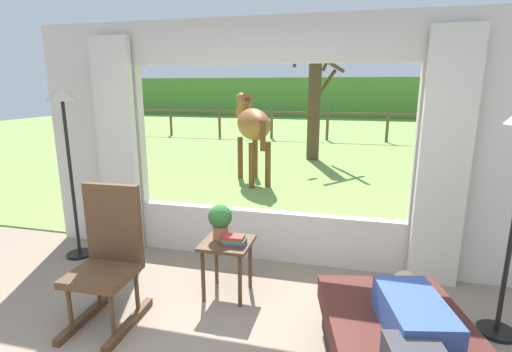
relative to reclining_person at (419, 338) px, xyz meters
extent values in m
cube|color=beige|center=(-3.31, 1.85, 0.75)|extent=(1.15, 0.12, 2.55)
cube|color=beige|center=(0.74, 1.85, 0.75)|extent=(1.15, 0.12, 2.55)
cube|color=beige|center=(-1.29, 1.85, -0.25)|extent=(2.90, 0.12, 0.55)
cube|color=beige|center=(-1.29, 1.85, 1.80)|extent=(2.90, 0.12, 0.45)
cube|color=beige|center=(-2.98, 1.71, 0.68)|extent=(0.44, 0.10, 2.40)
cube|color=beige|center=(0.40, 1.71, 0.68)|extent=(0.44, 0.10, 2.40)
cube|color=#759E47|center=(-1.29, 12.75, -0.51)|extent=(36.00, 21.68, 0.02)
cube|color=#4E8436|center=(-1.29, 22.59, 0.68)|extent=(36.00, 2.00, 2.40)
cube|color=#334C8C|center=(0.00, 0.20, 0.01)|extent=(0.46, 0.66, 0.22)
sphere|color=tan|center=(0.00, 0.58, 0.01)|extent=(0.20, 0.20, 0.20)
cube|color=#4C331E|center=(-2.27, 0.34, -0.08)|extent=(0.50, 0.50, 0.06)
cube|color=#4C331E|center=(-2.28, 0.55, 0.26)|extent=(0.48, 0.08, 0.68)
cube|color=#4C331E|center=(-2.47, 0.33, -0.49)|extent=(0.09, 0.68, 0.06)
cube|color=#4C331E|center=(-2.07, 0.35, -0.49)|extent=(0.09, 0.68, 0.06)
cylinder|color=#4C331E|center=(-2.44, 0.15, -0.29)|extent=(0.04, 0.04, 0.38)
cylinder|color=#4C331E|center=(-2.08, 0.17, -0.29)|extent=(0.04, 0.04, 0.38)
cylinder|color=#4C331E|center=(-2.45, 0.51, -0.29)|extent=(0.04, 0.04, 0.38)
cylinder|color=#4C331E|center=(-2.09, 0.53, -0.29)|extent=(0.04, 0.04, 0.38)
cube|color=#4C331E|center=(-1.46, 1.02, -0.02)|extent=(0.44, 0.44, 0.03)
cylinder|color=#4C331E|center=(-1.63, 0.85, -0.28)|extent=(0.04, 0.04, 0.49)
cylinder|color=#4C331E|center=(-1.29, 0.85, -0.28)|extent=(0.04, 0.04, 0.49)
cylinder|color=#4C331E|center=(-1.63, 1.19, -0.28)|extent=(0.04, 0.04, 0.49)
cylinder|color=#4C331E|center=(-1.29, 1.19, -0.28)|extent=(0.04, 0.04, 0.49)
cylinder|color=#9E6042|center=(-1.54, 1.08, 0.06)|extent=(0.14, 0.14, 0.12)
sphere|color=#2D6B2D|center=(-1.54, 1.08, 0.21)|extent=(0.22, 0.22, 0.22)
cube|color=#59336B|center=(-1.37, 0.97, 0.01)|extent=(0.21, 0.16, 0.03)
cube|color=#337247|center=(-1.37, 0.96, 0.04)|extent=(0.20, 0.13, 0.03)
cube|color=#B22D28|center=(-1.38, 0.97, 0.07)|extent=(0.18, 0.13, 0.03)
cylinder|color=black|center=(-3.36, 1.39, -0.51)|extent=(0.28, 0.28, 0.03)
cylinder|color=black|center=(-3.36, 1.39, 0.34)|extent=(0.04, 0.04, 1.73)
cone|color=beige|center=(-3.36, 1.39, 1.30)|extent=(0.32, 0.32, 0.18)
cylinder|color=black|center=(0.76, 0.98, -0.51)|extent=(0.28, 0.28, 0.03)
cylinder|color=black|center=(0.76, 0.98, 0.29)|extent=(0.04, 0.04, 1.62)
ellipsoid|color=brown|center=(-2.28, 5.10, 0.65)|extent=(1.12, 1.35, 0.60)
cylinder|color=brown|center=(-2.63, 5.68, 0.96)|extent=(0.53, 0.65, 0.53)
ellipsoid|color=brown|center=(-2.75, 5.89, 1.11)|extent=(0.42, 0.51, 0.24)
cube|color=#593319|center=(-2.59, 5.61, 0.99)|extent=(0.29, 0.41, 0.32)
cylinder|color=#593319|center=(-1.97, 4.58, 0.50)|extent=(0.14, 0.14, 0.55)
cylinder|color=#593319|center=(-2.63, 5.37, -0.08)|extent=(0.11, 0.11, 0.85)
cylinder|color=#593319|center=(-2.36, 5.54, -0.08)|extent=(0.11, 0.11, 0.85)
cylinder|color=#593319|center=(-2.20, 4.65, -0.08)|extent=(0.11, 0.11, 0.85)
cylinder|color=#593319|center=(-1.93, 4.82, -0.08)|extent=(0.11, 0.11, 0.85)
cylinder|color=#4C3823|center=(-1.40, 7.84, 0.92)|extent=(0.32, 0.32, 2.84)
cylinder|color=#47331E|center=(-1.12, 8.01, 1.45)|extent=(0.51, 0.75, 0.62)
cylinder|color=#47331E|center=(-1.17, 7.48, 1.98)|extent=(0.99, 0.69, 0.62)
cylinder|color=#47331E|center=(-1.06, 8.03, 2.17)|extent=(0.49, 0.78, 0.87)
cylinder|color=#47331E|center=(-1.92, 7.74, 2.38)|extent=(0.28, 1.08, 1.19)
cylinder|color=brown|center=(-9.29, 11.57, 0.05)|extent=(0.10, 0.10, 1.10)
cylinder|color=brown|center=(-7.29, 11.57, 0.05)|extent=(0.10, 0.10, 1.10)
cylinder|color=brown|center=(-5.29, 11.57, 0.05)|extent=(0.10, 0.10, 1.10)
cylinder|color=brown|center=(-3.29, 11.57, 0.05)|extent=(0.10, 0.10, 1.10)
cylinder|color=brown|center=(-1.29, 11.57, 0.05)|extent=(0.10, 0.10, 1.10)
cylinder|color=brown|center=(0.71, 11.57, 0.05)|extent=(0.10, 0.10, 1.10)
cylinder|color=brown|center=(2.71, 11.57, 0.05)|extent=(0.10, 0.10, 1.10)
cube|color=brown|center=(-1.29, 11.57, 0.45)|extent=(16.00, 0.06, 0.08)
camera|label=1|loc=(-0.42, -2.01, 1.36)|focal=26.69mm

